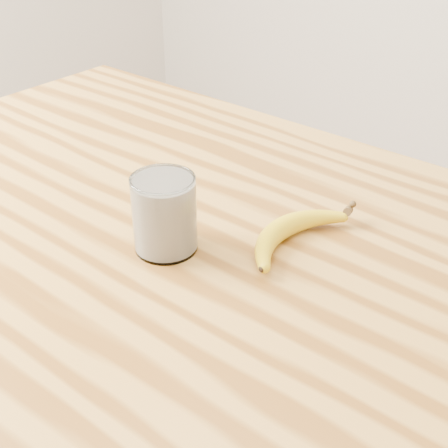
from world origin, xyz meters
The scene contains 3 objects.
table centered at (0.00, 0.00, 0.77)m, with size 1.20×0.80×0.90m.
smoothie_glass centered at (0.06, -0.07, 0.95)m, with size 0.08×0.08×0.11m.
banana centered at (0.17, 0.05, 0.92)m, with size 0.09×0.25×0.03m, color gold, non-canonical shape.
Camera 1 is at (0.57, -0.55, 1.37)m, focal length 50.00 mm.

